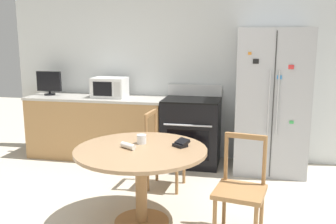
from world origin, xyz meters
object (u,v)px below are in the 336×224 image
at_px(dining_chair_far, 164,151).
at_px(candle_glass, 142,140).
at_px(countertop_tv, 49,82).
at_px(wallet, 181,144).
at_px(refrigerator, 271,101).
at_px(microwave, 110,87).
at_px(dining_chair_right, 240,190).
at_px(oven_range, 191,131).

bearing_deg(dining_chair_far, candle_glass, 0.15).
bearing_deg(countertop_tv, wallet, -36.85).
xyz_separation_m(refrigerator, dining_chair_far, (-1.24, -0.86, -0.49)).
bearing_deg(wallet, candle_glass, 177.43).
distance_m(refrigerator, countertop_tv, 3.20).
relative_size(refrigerator, candle_glass, 20.38).
height_order(refrigerator, wallet, refrigerator).
relative_size(refrigerator, countertop_tv, 4.96).
xyz_separation_m(microwave, dining_chair_far, (1.00, -0.93, -0.61)).
xyz_separation_m(dining_chair_right, candle_glass, (-0.95, 0.21, 0.34)).
bearing_deg(candle_glass, oven_range, 81.61).
distance_m(countertop_tv, dining_chair_right, 3.50).
xyz_separation_m(refrigerator, countertop_tv, (-3.19, 0.09, 0.16)).
height_order(refrigerator, oven_range, refrigerator).
bearing_deg(refrigerator, dining_chair_far, -145.16).
bearing_deg(oven_range, wallet, -85.03).
xyz_separation_m(microwave, wallet, (1.34, -1.70, -0.27)).
relative_size(refrigerator, dining_chair_right, 2.06).
bearing_deg(dining_chair_far, microwave, -128.88).
distance_m(countertop_tv, candle_glass, 2.57).
xyz_separation_m(refrigerator, candle_glass, (-1.29, -1.61, -0.15)).
distance_m(refrigerator, dining_chair_right, 1.92).
bearing_deg(candle_glass, microwave, 119.38).
xyz_separation_m(oven_range, dining_chair_far, (-0.19, -0.90, -0.03)).
bearing_deg(microwave, dining_chair_far, -43.01).
relative_size(refrigerator, dining_chair_far, 2.06).
height_order(countertop_tv, dining_chair_far, countertop_tv).
relative_size(countertop_tv, candle_glass, 4.11).
distance_m(countertop_tv, dining_chair_far, 2.27).
bearing_deg(oven_range, candle_glass, -98.39).
bearing_deg(countertop_tv, candle_glass, -41.79).
relative_size(microwave, dining_chair_far, 0.52).
height_order(microwave, countertop_tv, countertop_tv).
relative_size(oven_range, dining_chair_far, 1.20).
bearing_deg(candle_glass, wallet, -2.57).
bearing_deg(microwave, wallet, -51.82).
distance_m(dining_chair_right, wallet, 0.68).
height_order(candle_glass, wallet, candle_glass).
xyz_separation_m(microwave, candle_glass, (0.95, -1.68, -0.26)).
distance_m(microwave, dining_chair_right, 2.75).
xyz_separation_m(countertop_tv, dining_chair_far, (1.96, -0.95, -0.65)).
relative_size(microwave, wallet, 2.73).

